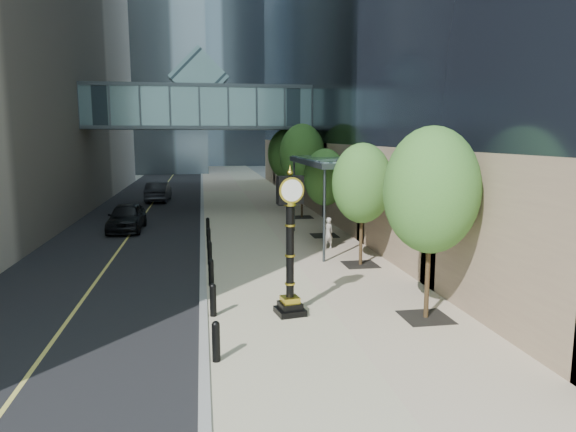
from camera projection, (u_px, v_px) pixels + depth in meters
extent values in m
plane|color=gray|center=(335.00, 374.00, 11.92)|extent=(320.00, 320.00, 0.00)
cube|color=black|center=(160.00, 193.00, 49.76)|extent=(8.00, 180.00, 0.02)
cube|color=#B8AD8E|center=(243.00, 191.00, 51.06)|extent=(8.00, 180.00, 0.06)
cube|color=gray|center=(202.00, 192.00, 50.40)|extent=(0.25, 180.00, 0.07)
cube|color=#8B9FAF|center=(185.00, 22.00, 122.85)|extent=(22.00, 22.00, 65.00)
cube|color=#45616F|center=(200.00, 108.00, 37.56)|extent=(17.00, 4.00, 3.00)
cube|color=#383F44|center=(200.00, 128.00, 37.78)|extent=(17.00, 4.20, 0.25)
cube|color=#383F44|center=(199.00, 88.00, 37.33)|extent=(17.00, 4.20, 0.25)
cube|color=#45616F|center=(199.00, 78.00, 37.23)|extent=(4.24, 3.00, 4.24)
cube|color=#383F44|center=(333.00, 162.00, 25.48)|extent=(3.00, 8.00, 0.25)
cube|color=#45616F|center=(333.00, 159.00, 25.46)|extent=(2.80, 7.80, 0.06)
cylinder|color=#383F44|center=(324.00, 215.00, 21.99)|extent=(0.12, 0.12, 4.20)
cylinder|color=#383F44|center=(294.00, 196.00, 29.20)|extent=(0.12, 0.12, 4.20)
cylinder|color=black|center=(216.00, 344.00, 12.38)|extent=(0.20, 0.20, 0.90)
cylinder|color=black|center=(213.00, 302.00, 15.50)|extent=(0.20, 0.20, 0.90)
cylinder|color=black|center=(211.00, 274.00, 18.61)|extent=(0.20, 0.20, 0.90)
cylinder|color=black|center=(210.00, 254.00, 21.73)|extent=(0.20, 0.20, 0.90)
cylinder|color=black|center=(209.00, 239.00, 24.85)|extent=(0.20, 0.20, 0.90)
cylinder|color=black|center=(208.00, 228.00, 27.97)|extent=(0.20, 0.20, 0.90)
cube|color=black|center=(426.00, 317.00, 15.42)|extent=(1.40, 1.40, 0.02)
cylinder|color=#3E2D1A|center=(428.00, 269.00, 15.19)|extent=(0.14, 0.14, 3.03)
ellipsoid|color=#2A6726|center=(431.00, 190.00, 14.83)|extent=(2.78, 2.78, 3.70)
cube|color=black|center=(360.00, 264.00, 21.75)|extent=(1.40, 1.40, 0.02)
cylinder|color=#3E2D1A|center=(361.00, 233.00, 21.55)|extent=(0.14, 0.14, 2.73)
ellipsoid|color=#2A6726|center=(362.00, 183.00, 21.22)|extent=(2.50, 2.50, 3.33)
cube|color=black|center=(324.00, 235.00, 28.09)|extent=(1.40, 1.40, 0.02)
cylinder|color=#3E2D1A|center=(325.00, 213.00, 27.90)|extent=(0.14, 0.14, 2.52)
ellipsoid|color=#2A6726|center=(325.00, 177.00, 27.59)|extent=(2.31, 2.31, 3.08)
cube|color=black|center=(302.00, 217.00, 34.42)|extent=(1.40, 1.40, 0.02)
cylinder|color=#3E2D1A|center=(302.00, 193.00, 34.17)|extent=(0.14, 0.14, 3.30)
ellipsoid|color=#2A6726|center=(302.00, 154.00, 33.77)|extent=(3.02, 3.02, 4.03)
cube|color=black|center=(286.00, 205.00, 40.76)|extent=(1.40, 1.40, 0.02)
cylinder|color=#3E2D1A|center=(286.00, 185.00, 40.51)|extent=(0.14, 0.14, 3.16)
ellipsoid|color=#2A6726|center=(286.00, 154.00, 40.14)|extent=(2.90, 2.90, 3.86)
cube|color=black|center=(290.00, 311.00, 15.72)|extent=(0.96, 0.96, 0.18)
cube|color=black|center=(290.00, 305.00, 15.70)|extent=(0.75, 0.75, 0.18)
cube|color=gold|center=(290.00, 300.00, 15.67)|extent=(0.59, 0.59, 0.18)
cylinder|color=black|center=(290.00, 251.00, 15.43)|extent=(0.24, 0.24, 2.86)
cube|color=black|center=(290.00, 190.00, 15.15)|extent=(0.82, 0.41, 0.83)
cylinder|color=white|center=(289.00, 189.00, 15.30)|extent=(0.64, 0.15, 0.65)
cylinder|color=white|center=(291.00, 190.00, 14.99)|extent=(0.64, 0.15, 0.65)
sphere|color=gold|center=(290.00, 173.00, 15.07)|extent=(0.18, 0.18, 0.18)
imported|color=beige|center=(328.00, 233.00, 24.73)|extent=(0.65, 0.52, 1.54)
imported|color=black|center=(127.00, 217.00, 29.70)|extent=(1.95, 4.71, 1.60)
imported|color=black|center=(158.00, 192.00, 43.06)|extent=(1.91, 4.99, 1.62)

